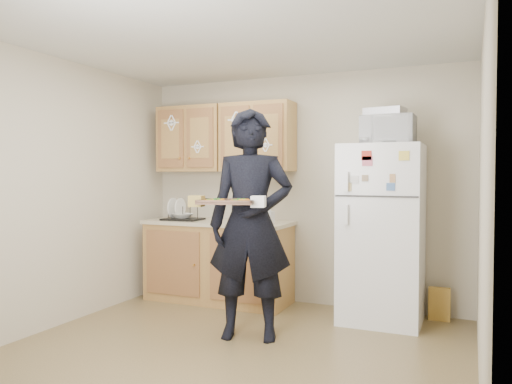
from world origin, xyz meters
TOP-DOWN VIEW (x-y plane):
  - floor at (0.00, 0.00)m, footprint 3.60×3.60m
  - ceiling at (0.00, 0.00)m, footprint 3.60×3.60m
  - wall_back at (0.00, 1.80)m, footprint 3.60×0.04m
  - wall_front at (0.00, -1.80)m, footprint 3.60×0.04m
  - wall_left at (-1.80, 0.00)m, footprint 0.04×3.60m
  - wall_right at (1.80, 0.00)m, footprint 0.04×3.60m
  - refrigerator at (0.95, 1.43)m, footprint 0.75×0.70m
  - base_cabinet at (-0.85, 1.48)m, footprint 1.60×0.60m
  - countertop at (-0.85, 1.48)m, footprint 1.64×0.64m
  - upper_cab_left at (-1.25, 1.61)m, footprint 0.80×0.33m
  - upper_cab_right at (-0.43, 1.61)m, footprint 0.80×0.33m
  - cereal_box at (1.47, 1.67)m, footprint 0.20×0.07m
  - person at (-0.01, 0.48)m, footprint 0.82×0.65m
  - baking_tray at (-0.08, 0.19)m, footprint 0.52×0.44m
  - pizza_front_left at (-0.17, 0.09)m, footprint 0.15×0.15m
  - pizza_front_right at (0.04, 0.14)m, footprint 0.15×0.15m
  - pizza_back_left at (-0.21, 0.23)m, footprint 0.15×0.15m
  - pizza_back_right at (-0.00, 0.29)m, footprint 0.15×0.15m
  - microwave at (1.01, 1.38)m, footprint 0.49×0.34m
  - foil_pan at (0.97, 1.41)m, footprint 0.39×0.30m
  - dish_rack at (-1.26, 1.40)m, footprint 0.43×0.33m
  - bowl at (-1.27, 1.40)m, footprint 0.29×0.29m
  - soap_bottle at (-0.19, 1.36)m, footprint 0.09×0.10m

SIDE VIEW (x-z plane):
  - floor at x=0.00m, z-range 0.00..0.00m
  - cereal_box at x=1.47m, z-range 0.00..0.32m
  - base_cabinet at x=-0.85m, z-range 0.00..0.86m
  - refrigerator at x=0.95m, z-range 0.00..1.70m
  - countertop at x=-0.85m, z-range 0.86..0.90m
  - bowl at x=-1.27m, z-range 0.92..0.98m
  - dish_rack at x=-1.26m, z-range 0.90..1.07m
  - person at x=-0.01m, z-range 0.00..1.98m
  - soap_bottle at x=-0.19m, z-range 0.90..1.09m
  - baking_tray at x=-0.08m, z-range 1.17..1.21m
  - pizza_front_left at x=-0.17m, z-range 1.20..1.21m
  - pizza_front_right at x=0.04m, z-range 1.20..1.21m
  - pizza_back_left at x=-0.21m, z-range 1.20..1.21m
  - pizza_back_right at x=0.00m, z-range 1.20..1.21m
  - wall_back at x=0.00m, z-range 0.00..2.50m
  - wall_front at x=0.00m, z-range 0.00..2.50m
  - wall_left at x=-1.80m, z-range 0.00..2.50m
  - wall_right at x=1.80m, z-range 0.00..2.50m
  - upper_cab_left at x=-1.25m, z-range 1.45..2.20m
  - upper_cab_right at x=-0.43m, z-range 1.45..2.20m
  - microwave at x=1.01m, z-range 1.70..1.97m
  - foil_pan at x=0.97m, z-range 1.97..2.04m
  - ceiling at x=0.00m, z-range 2.50..2.50m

